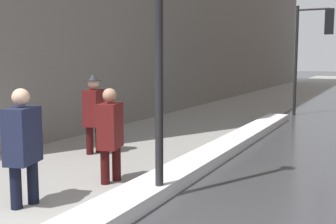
# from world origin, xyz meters

# --- Properties ---
(sidewalk_slab) EXTENTS (4.00, 80.00, 0.01)m
(sidewalk_slab) POSITION_xyz_m (-2.00, 15.00, 0.01)
(sidewalk_slab) COLOR gray
(sidewalk_slab) RESTS_ON ground
(snow_bank_curb) EXTENTS (0.65, 12.19, 0.21)m
(snow_bank_curb) POSITION_xyz_m (0.19, 5.26, 0.10)
(snow_bank_curb) COLOR white
(snow_bank_curb) RESTS_ON ground
(traffic_light_near) EXTENTS (1.31, 0.32, 4.01)m
(traffic_light_near) POSITION_xyz_m (1.10, 12.96, 2.90)
(traffic_light_near) COLOR black
(traffic_light_near) RESTS_ON ground
(pedestrian_trailing) EXTENTS (0.45, 0.78, 1.66)m
(pedestrian_trailing) POSITION_xyz_m (-1.14, 1.01, 0.92)
(pedestrian_trailing) COLOR black
(pedestrian_trailing) RESTS_ON ground
(pedestrian_in_glasses) EXTENTS (0.43, 0.58, 1.59)m
(pedestrian_in_glasses) POSITION_xyz_m (-0.72, 2.50, 0.88)
(pedestrian_in_glasses) COLOR #340C0C
(pedestrian_in_glasses) RESTS_ON ground
(pedestrian_nearside) EXTENTS (0.45, 0.60, 1.76)m
(pedestrian_nearside) POSITION_xyz_m (-2.30, 4.19, 0.96)
(pedestrian_nearside) COLOR #340C0C
(pedestrian_nearside) RESTS_ON ground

